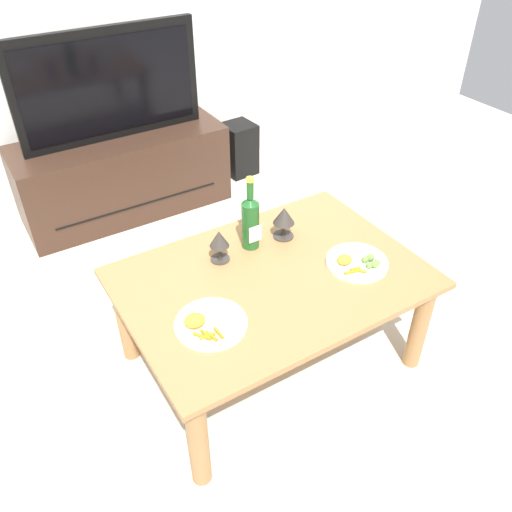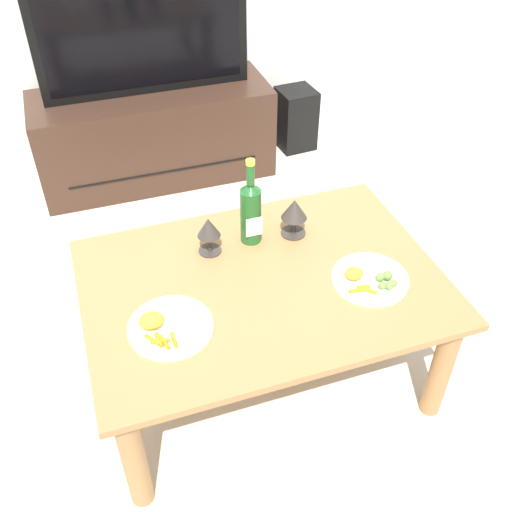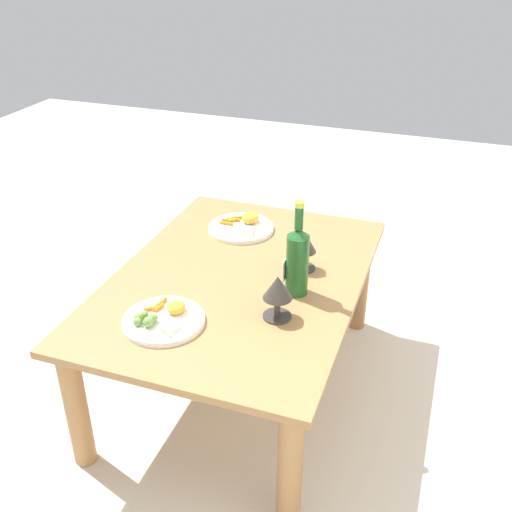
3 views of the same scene
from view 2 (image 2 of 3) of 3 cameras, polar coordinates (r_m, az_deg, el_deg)
ground_plane at (r=2.20m, az=0.55°, el=-11.29°), size 6.40×6.40×0.00m
dining_table at (r=1.91m, az=0.62°, el=-4.03°), size 1.14×0.80×0.46m
tv_stand at (r=3.17m, az=-9.87°, el=11.62°), size 1.20×0.45×0.48m
tv_screen at (r=2.96m, az=-11.08°, el=20.68°), size 1.02×0.05×0.59m
floor_speaker at (r=3.44m, az=3.91°, el=13.25°), size 0.21×0.21×0.35m
wine_bottle at (r=1.95m, az=-0.52°, el=4.51°), size 0.07×0.07×0.32m
goblet_left at (r=1.92m, az=-4.65°, el=2.59°), size 0.08×0.08×0.14m
goblet_right at (r=1.99m, az=3.77°, el=4.39°), size 0.09×0.09×0.14m
dinner_plate_left at (r=1.72m, az=-8.57°, el=-6.74°), size 0.25×0.25×0.05m
dinner_plate_right at (r=1.89m, az=11.09°, el=-2.11°), size 0.25×0.25×0.05m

